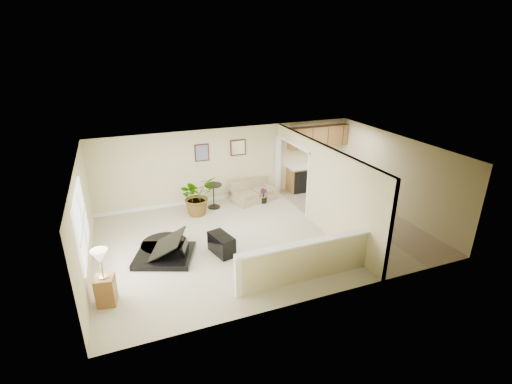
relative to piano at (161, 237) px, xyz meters
name	(u,v)px	position (x,y,z in m)	size (l,w,h in m)	color
floor	(262,236)	(2.80, 0.06, -0.56)	(9.00, 9.00, 0.00)	#B7AF8E
back_wall	(230,164)	(2.80, 3.06, 0.69)	(9.00, 0.04, 2.50)	beige
front_wall	(319,248)	(2.80, -2.94, 0.69)	(9.00, 0.04, 2.50)	beige
left_wall	(83,222)	(-1.70, 0.06, 0.69)	(0.04, 6.00, 2.50)	beige
right_wall	(396,175)	(7.30, 0.06, 0.69)	(0.04, 6.00, 2.50)	beige
ceiling	(263,151)	(2.80, 0.06, 1.94)	(9.00, 6.00, 0.04)	silver
kitchen_vinyl	(355,218)	(5.95, 0.06, -0.56)	(2.70, 6.00, 0.01)	tan
interior_partition	(316,185)	(4.60, 0.32, 0.66)	(0.18, 5.99, 2.50)	beige
pony_half_wall	(304,261)	(2.88, -2.24, -0.04)	(3.42, 0.22, 1.00)	beige
left_window	(81,223)	(-1.68, -0.44, 0.89)	(0.05, 2.15, 1.45)	white
wall_art_left	(202,153)	(1.85, 3.04, 1.19)	(0.48, 0.04, 0.58)	#381E14
wall_mirror	(238,148)	(3.10, 3.04, 1.24)	(0.55, 0.04, 0.55)	#381E14
kitchen_cabinets	(315,166)	(5.99, 2.80, 0.31)	(2.36, 0.65, 2.33)	olive
piano	(161,237)	(0.00, 0.00, 0.00)	(2.00, 1.97, 1.34)	black
piano_bench	(222,244)	(1.46, -0.43, -0.30)	(0.40, 0.79, 0.53)	black
loveseat	(253,191)	(3.50, 2.61, -0.23)	(1.74, 1.24, 0.88)	tan
accent_table	(213,193)	(2.03, 2.45, -0.04)	(0.56, 0.56, 0.82)	black
palm_plant	(197,196)	(1.43, 2.17, 0.05)	(1.42, 1.34, 1.25)	black
small_plant	(263,197)	(3.71, 2.23, -0.35)	(0.29, 0.29, 0.50)	black
lamp_stand	(104,282)	(-1.35, -1.49, -0.02)	(0.44, 0.44, 1.29)	olive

